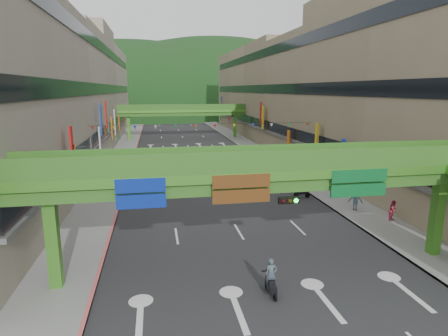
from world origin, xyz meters
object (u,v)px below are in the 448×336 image
overpass_near (284,184)px  pedestrian_red (393,212)px  car_silver (181,164)px  scooter_rider_near (271,279)px  car_yellow (195,153)px  scooter_rider_mid (253,185)px

overpass_near → pedestrian_red: 13.70m
overpass_near → car_silver: 30.17m
scooter_rider_near → car_yellow: bearing=89.4°
overpass_near → scooter_rider_near: overpass_near is taller
scooter_rider_mid → scooter_rider_near: bearing=-101.9°
car_silver → pedestrian_red: pedestrian_red is taller
car_silver → car_yellow: car_yellow is taller
scooter_rider_mid → car_yellow: 21.84m
scooter_rider_mid → car_silver: 14.94m
overpass_near → scooter_rider_mid: (2.55, 15.95, -4.24)m
car_silver → pedestrian_red: bearing=-57.3°
pedestrian_red → car_yellow: bearing=77.8°
overpass_near → car_silver: overpass_near is taller
pedestrian_red → scooter_rider_near: bearing=-179.4°
car_silver → scooter_rider_mid: bearing=-66.0°
overpass_near → pedestrian_red: (11.27, 6.43, -4.39)m
scooter_rider_mid → car_silver: size_ratio=0.49×
pedestrian_red → car_silver: bearing=89.0°
overpass_near → scooter_rider_near: bearing=-121.6°
car_silver → overpass_near: bearing=-83.1°
scooter_rider_near → car_yellow: size_ratio=0.50×
overpass_near → scooter_rider_mid: size_ratio=14.82×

